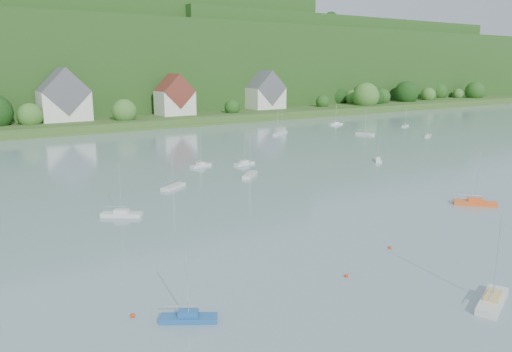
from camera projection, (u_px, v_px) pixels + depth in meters
The scene contains 12 objects.
far_shore_strip at pixel (43, 123), 178.27m from camera, with size 600.00×60.00×3.00m, color #2D4E1D.
forested_ridge at pixel (8, 62), 229.41m from camera, with size 620.00×181.22×69.89m.
village_building_2 at pixel (64, 99), 169.39m from camera, with size 16.00×11.44×18.00m.
village_building_3 at pixel (175, 98), 189.77m from camera, with size 13.00×10.40×15.50m.
village_building_4 at pixel (266, 93), 217.52m from camera, with size 15.00×10.40×16.50m.
near_sailboat_1 at pixel (188, 317), 42.71m from camera, with size 4.83×3.80×6.58m.
near_sailboat_2 at pixel (493, 300), 45.72m from camera, with size 6.56×3.97×8.57m.
near_sailboat_5 at pixel (475, 202), 78.41m from camera, with size 5.60×5.89×8.58m.
mooring_buoy_2 at pixel (390, 248), 59.83m from camera, with size 0.40×0.40×0.40m, color red.
mooring_buoy_3 at pixel (346, 277), 51.77m from camera, with size 0.40×0.40×0.40m, color red.
mooring_buoy_5 at pixel (133, 317), 43.50m from camera, with size 0.44×0.44×0.44m, color red.
far_sailboat_cluster at pixel (174, 157), 117.36m from camera, with size 201.72×71.66×8.71m.
Camera 1 is at (-36.49, 9.75, 21.37)m, focal length 35.12 mm.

